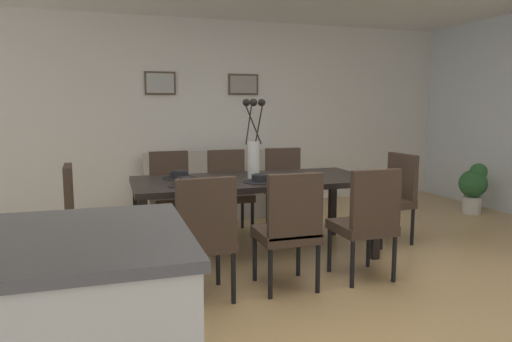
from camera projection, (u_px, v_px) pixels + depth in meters
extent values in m
plane|color=tan|center=(300.00, 284.00, 3.71)|extent=(9.00, 9.00, 0.00)
cube|color=white|center=(212.00, 114.00, 6.61)|extent=(9.00, 0.10, 2.60)
cube|color=black|center=(254.00, 181.00, 4.34)|extent=(2.20, 0.99, 0.05)
cube|color=black|center=(332.00, 204.00, 5.12)|extent=(0.07, 0.07, 0.69)
cube|color=black|center=(137.00, 217.00, 4.50)|extent=(0.07, 0.07, 0.69)
cube|color=black|center=(375.00, 222.00, 4.29)|extent=(0.07, 0.07, 0.69)
cube|color=black|center=(144.00, 242.00, 3.67)|extent=(0.07, 0.07, 0.69)
cube|color=#3D2D23|center=(200.00, 242.00, 3.40)|extent=(0.47, 0.47, 0.08)
cube|color=#3D2D23|center=(207.00, 213.00, 3.19)|extent=(0.42, 0.09, 0.48)
cylinder|color=black|center=(218.00, 262.00, 3.68)|extent=(0.04, 0.04, 0.38)
cylinder|color=black|center=(170.00, 267.00, 3.54)|extent=(0.04, 0.04, 0.38)
cylinder|color=black|center=(233.00, 278.00, 3.33)|extent=(0.04, 0.04, 0.38)
cylinder|color=black|center=(181.00, 285.00, 3.19)|extent=(0.04, 0.04, 0.38)
cube|color=#3D2D23|center=(173.00, 199.00, 4.99)|extent=(0.47, 0.47, 0.08)
cube|color=#3D2D23|center=(169.00, 173.00, 5.13)|extent=(0.42, 0.09, 0.48)
cylinder|color=black|center=(159.00, 226.00, 4.78)|extent=(0.04, 0.04, 0.38)
cylinder|color=black|center=(195.00, 223.00, 4.91)|extent=(0.04, 0.04, 0.38)
cylinder|color=black|center=(153.00, 218.00, 5.13)|extent=(0.04, 0.04, 0.38)
cylinder|color=black|center=(187.00, 215.00, 5.27)|extent=(0.04, 0.04, 0.38)
cube|color=#3D2D23|center=(285.00, 234.00, 3.61)|extent=(0.44, 0.44, 0.08)
cube|color=#3D2D23|center=(295.00, 206.00, 3.39)|extent=(0.42, 0.06, 0.48)
cylinder|color=black|center=(298.00, 254.00, 3.88)|extent=(0.04, 0.04, 0.38)
cylinder|color=black|center=(255.00, 258.00, 3.76)|extent=(0.04, 0.04, 0.38)
cylinder|color=black|center=(318.00, 268.00, 3.52)|extent=(0.04, 0.04, 0.38)
cylinder|color=black|center=(270.00, 274.00, 3.40)|extent=(0.04, 0.04, 0.38)
cube|color=#3D2D23|center=(231.00, 196.00, 5.15)|extent=(0.45, 0.45, 0.08)
cube|color=#3D2D23|center=(226.00, 171.00, 5.29)|extent=(0.42, 0.07, 0.48)
cylinder|color=black|center=(218.00, 222.00, 4.94)|extent=(0.04, 0.04, 0.38)
cylinder|color=black|center=(252.00, 219.00, 5.06)|extent=(0.04, 0.04, 0.38)
cylinder|color=black|center=(210.00, 214.00, 5.30)|extent=(0.04, 0.04, 0.38)
cylinder|color=black|center=(242.00, 212.00, 5.42)|extent=(0.04, 0.04, 0.38)
cube|color=#3D2D23|center=(362.00, 227.00, 3.83)|extent=(0.45, 0.45, 0.08)
cube|color=#3D2D23|center=(376.00, 200.00, 3.61)|extent=(0.42, 0.07, 0.48)
cylinder|color=black|center=(368.00, 246.00, 4.09)|extent=(0.04, 0.04, 0.38)
cylinder|color=black|center=(330.00, 250.00, 3.97)|extent=(0.04, 0.04, 0.38)
cylinder|color=black|center=(394.00, 259.00, 3.74)|extent=(0.04, 0.04, 0.38)
cylinder|color=black|center=(352.00, 264.00, 3.62)|extent=(0.04, 0.04, 0.38)
cube|color=#3D2D23|center=(288.00, 193.00, 5.38)|extent=(0.46, 0.46, 0.08)
cube|color=#3D2D23|center=(283.00, 168.00, 5.53)|extent=(0.42, 0.08, 0.48)
cylinder|color=black|center=(277.00, 217.00, 5.18)|extent=(0.04, 0.04, 0.38)
cylinder|color=black|center=(309.00, 215.00, 5.28)|extent=(0.04, 0.04, 0.38)
cylinder|color=black|center=(267.00, 210.00, 5.54)|extent=(0.04, 0.04, 0.38)
cylinder|color=black|center=(297.00, 208.00, 5.64)|extent=(0.04, 0.04, 0.38)
cube|color=#3D2D23|center=(94.00, 223.00, 3.97)|extent=(0.46, 0.46, 0.08)
cube|color=#3D2D23|center=(69.00, 194.00, 3.87)|extent=(0.08, 0.42, 0.48)
cylinder|color=black|center=(120.00, 253.00, 3.89)|extent=(0.04, 0.04, 0.38)
cylinder|color=black|center=(117.00, 241.00, 4.25)|extent=(0.04, 0.04, 0.38)
cylinder|color=black|center=(71.00, 258.00, 3.76)|extent=(0.04, 0.04, 0.38)
cylinder|color=black|center=(73.00, 245.00, 4.12)|extent=(0.04, 0.04, 0.38)
cube|color=#3D2D23|center=(386.00, 203.00, 4.82)|extent=(0.47, 0.47, 0.08)
cube|color=#3D2D23|center=(402.00, 177.00, 4.85)|extent=(0.09, 0.42, 0.48)
cylinder|color=black|center=(359.00, 222.00, 4.96)|extent=(0.04, 0.04, 0.38)
cylinder|color=black|center=(381.00, 230.00, 4.61)|extent=(0.04, 0.04, 0.38)
cylinder|color=black|center=(389.00, 219.00, 5.09)|extent=(0.04, 0.04, 0.38)
cylinder|color=black|center=(412.00, 227.00, 4.74)|extent=(0.04, 0.04, 0.38)
cylinder|color=silver|center=(254.00, 160.00, 4.32)|extent=(0.11, 0.11, 0.34)
cylinder|color=black|center=(259.00, 124.00, 4.31)|extent=(0.05, 0.12, 0.37)
sphere|color=black|center=(262.00, 102.00, 4.30)|extent=(0.07, 0.07, 0.07)
cylinder|color=black|center=(249.00, 124.00, 4.31)|extent=(0.08, 0.05, 0.38)
sphere|color=black|center=(246.00, 102.00, 4.31)|extent=(0.07, 0.07, 0.07)
cylinder|color=black|center=(253.00, 125.00, 4.21)|extent=(0.15, 0.06, 0.36)
sphere|color=black|center=(253.00, 102.00, 4.16)|extent=(0.07, 0.07, 0.07)
cylinder|color=black|center=(187.00, 185.00, 3.93)|extent=(0.32, 0.32, 0.01)
cylinder|color=black|center=(187.00, 181.00, 3.93)|extent=(0.17, 0.17, 0.06)
cylinder|color=black|center=(187.00, 180.00, 3.93)|extent=(0.13, 0.13, 0.04)
cylinder|color=black|center=(179.00, 178.00, 4.35)|extent=(0.32, 0.32, 0.01)
cylinder|color=black|center=(179.00, 174.00, 4.35)|extent=(0.17, 0.17, 0.06)
cylinder|color=black|center=(179.00, 173.00, 4.35)|extent=(0.13, 0.13, 0.04)
cylinder|color=black|center=(261.00, 182.00, 4.13)|extent=(0.32, 0.32, 0.01)
cylinder|color=black|center=(261.00, 178.00, 4.13)|extent=(0.17, 0.17, 0.06)
cylinder|color=black|center=(261.00, 176.00, 4.12)|extent=(0.13, 0.13, 0.04)
cube|color=#B2A899|center=(220.00, 198.00, 6.18)|extent=(1.89, 0.84, 0.42)
cube|color=#B2A899|center=(214.00, 165.00, 6.45)|extent=(1.89, 0.16, 0.38)
cube|color=#B2A899|center=(283.00, 172.00, 6.40)|extent=(0.10, 0.84, 0.20)
cube|color=#B2A899|center=(150.00, 178.00, 5.87)|extent=(0.10, 0.84, 0.20)
cube|color=#473828|center=(160.00, 83.00, 6.27)|extent=(0.41, 0.02, 0.31)
cube|color=#B2B2AD|center=(160.00, 83.00, 6.26)|extent=(0.36, 0.01, 0.26)
cube|color=#473828|center=(243.00, 84.00, 6.62)|extent=(0.44, 0.02, 0.29)
cube|color=#9E9389|center=(244.00, 84.00, 6.61)|extent=(0.39, 0.01, 0.24)
cylinder|color=silver|center=(472.00, 205.00, 6.19)|extent=(0.24, 0.24, 0.22)
sphere|color=#2D6633|center=(473.00, 184.00, 6.15)|extent=(0.36, 0.36, 0.36)
sphere|color=#2D6633|center=(479.00, 172.00, 6.11)|extent=(0.22, 0.22, 0.22)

